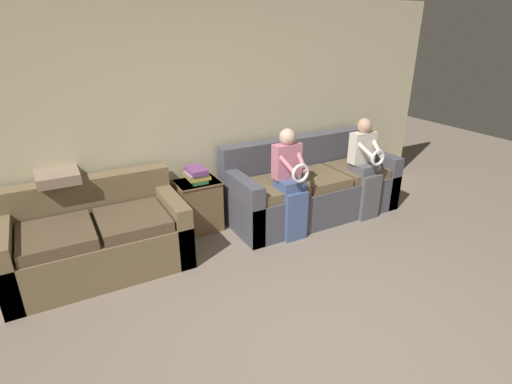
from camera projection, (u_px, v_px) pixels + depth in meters
name	position (u px, v px, depth m)	size (l,w,h in m)	color
ground_plane	(354.00, 382.00, 2.74)	(14.00, 14.00, 0.00)	gray
wall_back	(196.00, 118.00, 4.53)	(6.86, 0.06, 2.55)	beige
couch_main	(310.00, 188.00, 5.06)	(2.18, 0.89, 0.94)	#4C4C56
couch_side	(97.00, 239.00, 3.92)	(1.68, 0.92, 0.85)	brown
child_left_seated	(291.00, 180.00, 4.39)	(0.32, 0.38, 1.24)	#475B8E
child_right_seated	(366.00, 165.00, 4.87)	(0.33, 0.38, 1.23)	#56565B
side_shelf	(199.00, 205.00, 4.66)	(0.50, 0.39, 0.61)	brown
book_stack	(197.00, 175.00, 4.51)	(0.25, 0.30, 0.17)	#3D8451
throw_pillow	(58.00, 177.00, 3.86)	(0.38, 0.38, 0.10)	gray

